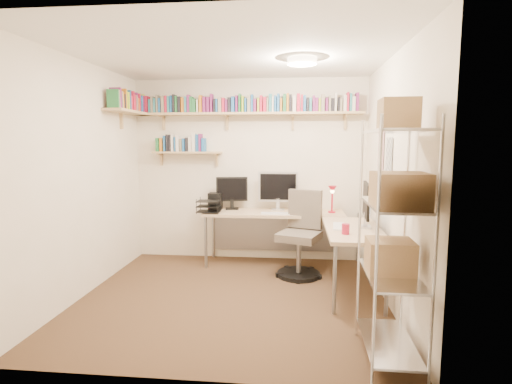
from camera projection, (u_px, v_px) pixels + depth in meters
ground at (233, 297)px, 4.24m from camera, size 3.20×3.20×0.00m
room_shell at (232, 151)px, 4.05m from camera, size 3.24×3.04×2.52m
wall_shelves at (215, 113)px, 5.31m from camera, size 3.12×1.09×0.80m
corner_desk at (283, 216)px, 5.07m from camera, size 2.19×1.87×1.25m
office_chair at (301, 240)px, 4.91m from camera, size 0.60×0.60×1.05m
wire_rack at (394, 207)px, 2.87m from camera, size 0.40×0.79×1.95m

